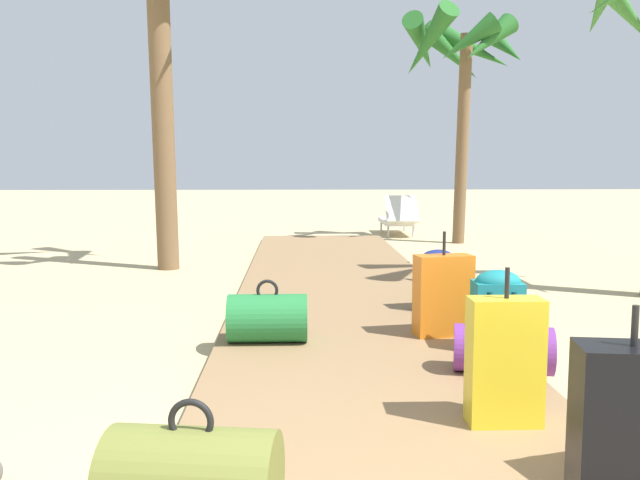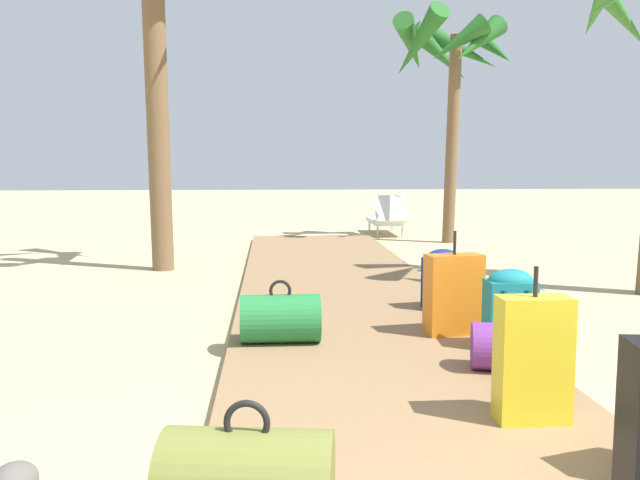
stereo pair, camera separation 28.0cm
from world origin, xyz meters
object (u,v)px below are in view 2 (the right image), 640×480
Objects in this scene: suitcase_orange at (454,294)px; suitcase_yellow at (533,359)px; duffel_bag_purple at (520,347)px; backpack_navy at (442,277)px; palm_tree_far_right at (450,57)px; duffel_bag_green at (280,318)px; backpack_teal at (510,307)px; lounge_chair at (387,218)px.

suitcase_orange is 1.79m from suitcase_yellow.
duffel_bag_purple is 1.88m from backpack_navy.
duffel_bag_green is at bearing -114.00° from palm_tree_far_right.
duffel_bag_purple is at bearing -79.51° from suitcase_orange.
duffel_bag_purple is at bearing -101.20° from palm_tree_far_right.
backpack_teal reaches higher than duffel_bag_purple.
suitcase_orange is at bearing 87.62° from suitcase_yellow.
suitcase_orange is (-0.15, -0.92, 0.02)m from backpack_navy.
palm_tree_far_right is at bearing 75.79° from suitcase_orange.
duffel_bag_green is at bearing 127.71° from suitcase_yellow.
suitcase_yellow is at bearing -94.66° from backpack_navy.
suitcase_yellow is 9.90m from lounge_chair.
duffel_bag_green is (-1.27, 1.64, -0.15)m from suitcase_yellow.
lounge_chair is at bearing 86.21° from backpack_teal.
suitcase_yellow is 1.41m from backpack_teal.
suitcase_yellow is 0.20× the size of palm_tree_far_right.
backpack_navy is 0.68× the size of suitcase_yellow.
suitcase_orange reaches higher than lounge_chair.
backpack_teal reaches higher than backpack_navy.
suitcase_orange reaches higher than duffel_bag_green.
lounge_chair is at bearing 83.94° from suitcase_orange.
backpack_navy is at bearing 96.27° from backpack_teal.
duffel_bag_green is (-1.52, 0.80, 0.03)m from duffel_bag_purple.
lounge_chair is (-0.82, 1.43, -2.87)m from palm_tree_far_right.
backpack_navy is 7.18m from lounge_chair.
duffel_bag_green is at bearing -144.22° from backpack_navy.
suitcase_orange is 1.35m from duffel_bag_green.
duffel_bag_purple is 1.15× the size of backpack_teal.
lounge_chair is at bearing 84.33° from backpack_navy.
palm_tree_far_right is (1.38, 7.05, 2.82)m from backpack_teal.
duffel_bag_purple is 0.43× the size of lounge_chair.
backpack_navy is at bearing 90.93° from duffel_bag_purple.
suitcase_orange is at bearing 100.49° from duffel_bag_purple.
backpack_teal is (1.63, -0.27, 0.12)m from duffel_bag_green.
palm_tree_far_right reaches higher than suitcase_orange.
lounge_chair is at bearing 75.04° from duffel_bag_green.
duffel_bag_green is 0.15× the size of palm_tree_far_right.
suitcase_yellow reaches higher than backpack_navy.
backpack_navy is at bearing 85.34° from suitcase_yellow.
lounge_chair is (0.86, 8.06, -0.06)m from suitcase_orange.
suitcase_orange is at bearing -96.06° from lounge_chair.
suitcase_yellow reaches higher than duffel_bag_purple.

